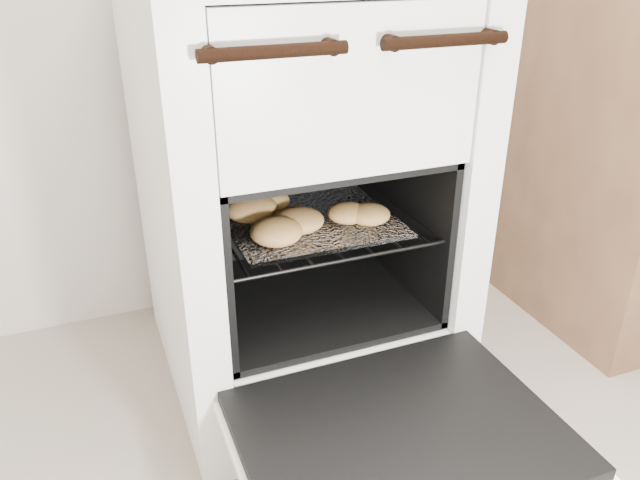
{
  "coord_description": "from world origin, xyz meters",
  "views": [
    {
      "loc": [
        -0.61,
        -0.1,
        0.99
      ],
      "look_at": [
        -0.17,
        1.0,
        0.42
      ],
      "focal_mm": 35.0,
      "sensor_mm": 36.0,
      "label": 1
    }
  ],
  "objects": [
    {
      "name": "foil_sheet",
      "position": [
        -0.17,
        1.06,
        0.44
      ],
      "size": [
        0.36,
        0.32,
        0.01
      ],
      "primitive_type": "cube",
      "color": "white",
      "rests_on": "oven_rack"
    },
    {
      "name": "oven_door",
      "position": [
        -0.17,
        0.62,
        0.21
      ],
      "size": [
        0.57,
        0.44,
        0.04
      ],
      "color": "black",
      "rests_on": "stove"
    },
    {
      "name": "oven_rack",
      "position": [
        -0.17,
        1.08,
        0.43
      ],
      "size": [
        0.46,
        0.44,
        0.01
      ],
      "color": "black",
      "rests_on": "stove"
    },
    {
      "name": "baked_rolls",
      "position": [
        -0.23,
        1.05,
        0.47
      ],
      "size": [
        0.37,
        0.28,
        0.05
      ],
      "color": "#DFAF59",
      "rests_on": "foil_sheet"
    },
    {
      "name": "stove",
      "position": [
        -0.17,
        1.15,
        0.47
      ],
      "size": [
        0.63,
        0.7,
        0.97
      ],
      "color": "white",
      "rests_on": "ground"
    }
  ]
}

